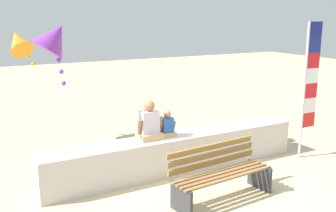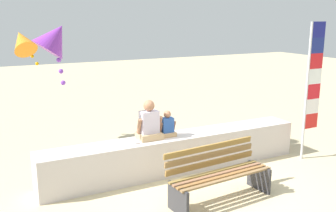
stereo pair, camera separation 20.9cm
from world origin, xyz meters
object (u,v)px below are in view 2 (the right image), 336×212
person_child (167,126)px  kite_purple (55,38)px  flag_banner (312,82)px  kite_orange (22,41)px  park_bench (218,175)px  person_adult (149,124)px

person_child → kite_purple: bearing=164.5°
flag_banner → kite_purple: kite_purple is taller
flag_banner → kite_orange: bearing=143.5°
park_bench → kite_orange: bearing=117.1°
person_child → kite_orange: 4.05m
person_child → flag_banner: 3.15m
person_adult → kite_orange: kite_orange is taller
flag_banner → kite_purple: size_ratio=2.52×
park_bench → person_child: size_ratio=3.64×
park_bench → flag_banner: (2.78, 0.77, 1.20)m
kite_purple → kite_orange: kite_purple is taller
person_child → kite_orange: size_ratio=0.52×
person_adult → kite_orange: 3.83m
person_child → kite_purple: (-1.89, 0.52, 1.68)m
kite_purple → kite_orange: bearing=94.8°
person_child → flag_banner: (2.99, -0.66, 0.72)m
kite_purple → kite_orange: size_ratio=1.18×
park_bench → kite_purple: size_ratio=1.62×
park_bench → kite_purple: (-2.10, 1.95, 2.16)m
park_bench → kite_purple: kite_purple is taller
kite_orange → person_adult: bearing=-60.8°
person_adult → flag_banner: flag_banner is taller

